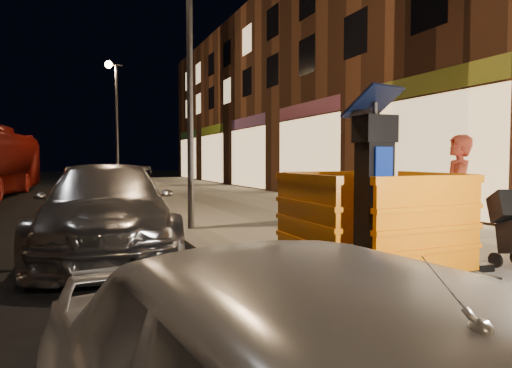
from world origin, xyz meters
name	(u,v)px	position (x,y,z in m)	size (l,w,h in m)	color
ground_plane	(228,273)	(0.00, 0.00, 0.00)	(120.00, 120.00, 0.00)	black
sidewalk	(411,250)	(3.00, 0.00, 0.07)	(6.00, 60.00, 0.15)	gray
kerb	(228,267)	(0.00, 0.00, 0.07)	(0.30, 60.00, 0.15)	slate
parking_kiosk	(374,183)	(1.57, -0.97, 1.19)	(0.66, 0.66, 2.09)	black
barrier_front	(430,231)	(1.57, -1.92, 0.73)	(1.49, 0.62, 1.16)	orange
barrier_back	(333,212)	(1.57, -0.02, 0.73)	(1.49, 0.62, 1.16)	orange
barrier_kerbside	(305,224)	(0.62, -0.97, 0.73)	(1.49, 0.62, 1.16)	orange
barrier_bldgside	(434,217)	(2.52, -0.97, 0.73)	(1.49, 0.62, 1.16)	orange
car_silver	(108,253)	(-1.36, 1.93, 0.00)	(1.96, 4.83, 1.40)	#B4B4B9
car_red	(97,224)	(-1.35, 5.42, 0.00)	(1.35, 3.88, 1.28)	maroon
man	(457,197)	(2.93, -0.95, 0.98)	(0.61, 0.40, 1.66)	#A73924
street_lamp_mid	(190,72)	(0.25, 3.00, 3.15)	(0.12, 0.12, 6.00)	#3F3F44
street_lamp_far	(117,126)	(0.25, 18.00, 3.15)	(0.12, 0.12, 6.00)	#3F3F44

